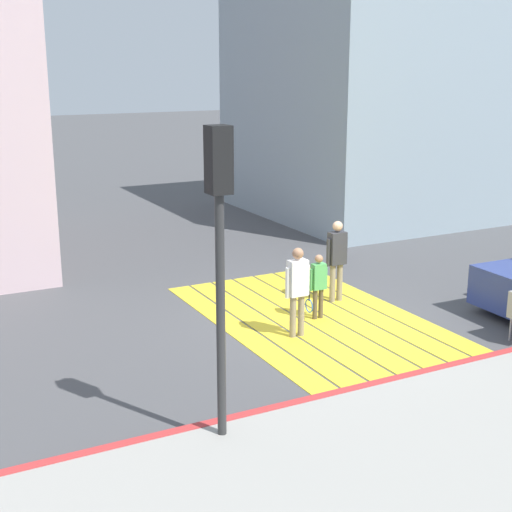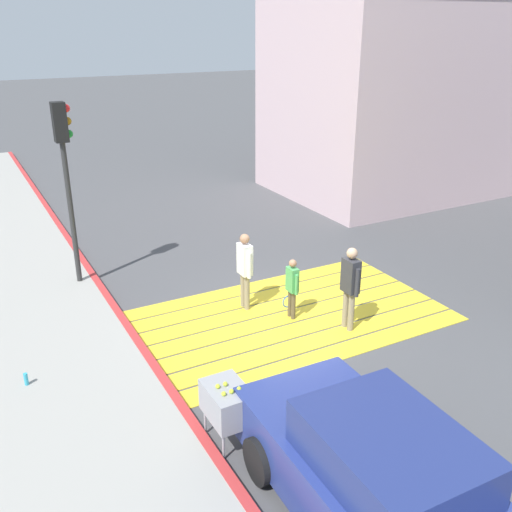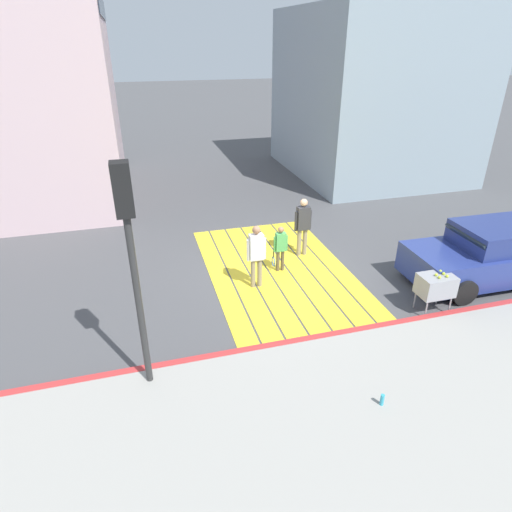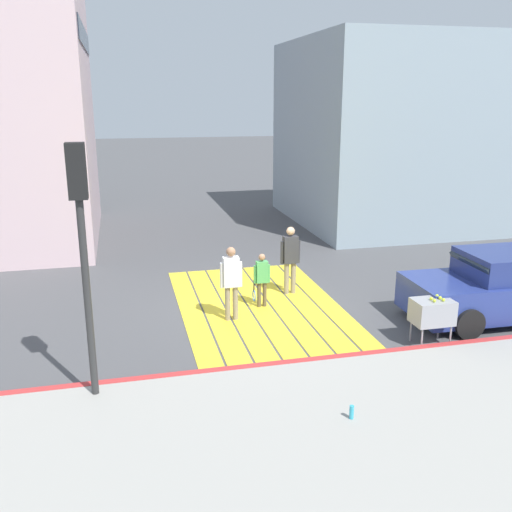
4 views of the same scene
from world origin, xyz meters
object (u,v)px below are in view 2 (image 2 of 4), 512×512
(traffic_light_corner, at_px, (65,159))
(pedestrian_adult_lead, at_px, (245,266))
(water_bottle, at_px, (26,379))
(car_parked_near_curb, at_px, (379,482))
(pedestrian_child_with_racket, at_px, (292,285))
(tennis_ball_cart, at_px, (227,402))
(pedestrian_adult_trailing, at_px, (350,283))

(traffic_light_corner, bearing_deg, pedestrian_adult_lead, -45.06)
(water_bottle, distance_m, pedestrian_adult_lead, 4.80)
(pedestrian_adult_lead, bearing_deg, car_parked_near_curb, -102.34)
(car_parked_near_curb, distance_m, pedestrian_child_with_racket, 5.50)
(traffic_light_corner, distance_m, tennis_ball_cart, 7.04)
(pedestrian_adult_lead, xyz_separation_m, pedestrian_adult_trailing, (1.41, -1.80, 0.03))
(tennis_ball_cart, bearing_deg, car_parked_near_curb, -68.54)
(traffic_light_corner, xyz_separation_m, pedestrian_adult_trailing, (4.30, -4.70, -2.01))
(traffic_light_corner, xyz_separation_m, water_bottle, (-1.76, -3.85, -2.81))
(traffic_light_corner, height_order, pedestrian_adult_lead, traffic_light_corner)
(car_parked_near_curb, bearing_deg, traffic_light_corner, 100.06)
(traffic_light_corner, relative_size, tennis_ball_cart, 4.17)
(tennis_ball_cart, distance_m, water_bottle, 3.71)
(pedestrian_adult_lead, bearing_deg, tennis_ball_cart, -120.80)
(water_bottle, bearing_deg, pedestrian_adult_trailing, -8.00)
(car_parked_near_curb, distance_m, pedestrian_adult_trailing, 5.01)
(car_parked_near_curb, height_order, traffic_light_corner, traffic_light_corner)
(car_parked_near_curb, distance_m, tennis_ball_cart, 2.46)
(traffic_light_corner, height_order, water_bottle, traffic_light_corner)
(pedestrian_child_with_racket, bearing_deg, pedestrian_adult_lead, 127.00)
(car_parked_near_curb, relative_size, pedestrian_adult_trailing, 2.47)
(traffic_light_corner, relative_size, pedestrian_adult_trailing, 2.41)
(tennis_ball_cart, bearing_deg, pedestrian_adult_trailing, 27.77)
(traffic_light_corner, relative_size, pedestrian_child_with_racket, 3.19)
(water_bottle, relative_size, pedestrian_adult_lead, 0.13)
(car_parked_near_curb, xyz_separation_m, water_bottle, (-3.33, 5.05, -0.50))
(pedestrian_child_with_racket, bearing_deg, pedestrian_adult_trailing, -51.16)
(traffic_light_corner, xyz_separation_m, pedestrian_adult_lead, (2.89, -2.90, -2.04))
(tennis_ball_cart, bearing_deg, water_bottle, 131.44)
(traffic_light_corner, distance_m, pedestrian_adult_lead, 4.57)
(car_parked_near_curb, relative_size, pedestrian_child_with_racket, 3.27)
(water_bottle, distance_m, pedestrian_adult_trailing, 6.16)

